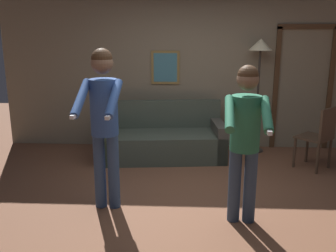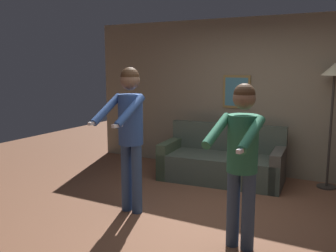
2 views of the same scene
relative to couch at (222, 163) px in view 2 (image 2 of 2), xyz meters
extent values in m
plane|color=brown|center=(0.43, -1.61, -0.28)|extent=(12.00, 12.00, 0.00)
cube|color=gray|center=(0.43, 0.67, 1.02)|extent=(6.40, 0.06, 2.60)
cube|color=olive|center=(0.00, 0.62, 1.10)|extent=(0.47, 0.02, 0.56)
cube|color=teal|center=(0.00, 0.61, 1.10)|extent=(0.39, 0.01, 0.48)
cube|color=#444C40|center=(0.00, -0.04, -0.07)|extent=(1.97, 1.03, 0.42)
cube|color=#444C40|center=(-0.03, 0.31, 0.37)|extent=(1.90, 0.32, 0.45)
cube|color=#43523B|center=(-0.86, -0.13, 0.01)|extent=(0.24, 0.86, 0.58)
cube|color=#4B483F|center=(0.87, 0.04, 0.01)|extent=(0.24, 0.86, 0.58)
cylinder|color=#332D28|center=(1.52, 0.40, -0.27)|extent=(0.28, 0.28, 0.02)
cylinder|color=#332D28|center=(1.52, 0.40, 0.57)|extent=(0.04, 0.04, 1.65)
cone|color=#F9EAB7|center=(1.52, 0.40, 1.49)|extent=(0.38, 0.38, 0.18)
cylinder|color=navy|center=(-0.61, -1.77, 0.15)|extent=(0.13, 0.13, 0.87)
cylinder|color=navy|center=(-0.45, -1.78, 0.15)|extent=(0.13, 0.13, 0.87)
cylinder|color=#2D4C8C|center=(-0.53, -1.77, 0.89)|extent=(0.30, 0.30, 0.61)
sphere|color=brown|center=(-0.53, -1.77, 1.37)|extent=(0.24, 0.24, 0.24)
sphere|color=#382314|center=(-0.53, -1.77, 1.41)|extent=(0.23, 0.23, 0.23)
cylinder|color=#2D4C8C|center=(-0.71, -2.00, 1.03)|extent=(0.11, 0.52, 0.35)
cube|color=white|center=(-0.73, -2.23, 0.90)|extent=(0.05, 0.15, 0.04)
cylinder|color=#2D4C8C|center=(-0.38, -2.01, 1.03)|extent=(0.11, 0.52, 0.35)
cube|color=white|center=(-0.39, -2.25, 0.90)|extent=(0.05, 0.15, 0.04)
cylinder|color=#344762|center=(0.87, -2.03, 0.12)|extent=(0.13, 0.13, 0.79)
cylinder|color=#344762|center=(1.03, -2.04, 0.12)|extent=(0.13, 0.13, 0.79)
cylinder|color=#286B4C|center=(0.95, -2.03, 0.80)|extent=(0.30, 0.30, 0.56)
sphere|color=brown|center=(0.95, -2.03, 1.24)|extent=(0.22, 0.22, 0.22)
sphere|color=#382314|center=(0.95, -2.03, 1.28)|extent=(0.21, 0.21, 0.21)
cylinder|color=#286B4C|center=(0.77, -2.24, 0.94)|extent=(0.13, 0.49, 0.29)
cylinder|color=#286B4C|center=(1.10, -2.27, 0.94)|extent=(0.13, 0.49, 0.29)
cube|color=white|center=(1.09, -2.50, 0.84)|extent=(0.05, 0.15, 0.04)
camera|label=1|loc=(0.35, -5.71, 1.70)|focal=40.00mm
camera|label=2|loc=(2.01, -5.50, 1.55)|focal=40.00mm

